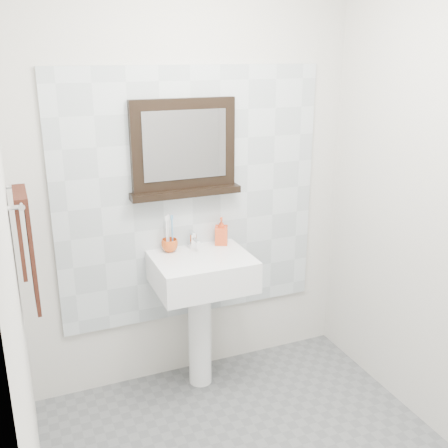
# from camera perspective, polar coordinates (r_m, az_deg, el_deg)

# --- Properties ---
(back_wall) EXTENTS (2.00, 0.01, 2.50)m
(back_wall) POSITION_cam_1_polar(r_m,az_deg,el_deg) (3.08, -3.62, 4.76)
(back_wall) COLOR silver
(back_wall) RESTS_ON ground
(left_wall) EXTENTS (0.01, 2.20, 2.50)m
(left_wall) POSITION_cam_1_polar(r_m,az_deg,el_deg) (1.88, -21.89, -5.51)
(left_wall) COLOR silver
(left_wall) RESTS_ON ground
(splashback) EXTENTS (1.60, 0.02, 1.50)m
(splashback) POSITION_cam_1_polar(r_m,az_deg,el_deg) (3.10, -3.51, 2.91)
(splashback) COLOR silver
(splashback) RESTS_ON back_wall
(pedestal_sink) EXTENTS (0.55, 0.44, 0.96)m
(pedestal_sink) POSITION_cam_1_polar(r_m,az_deg,el_deg) (3.06, -2.45, -6.71)
(pedestal_sink) COLOR white
(pedestal_sink) RESTS_ON ground
(toothbrush_cup) EXTENTS (0.12, 0.12, 0.08)m
(toothbrush_cup) POSITION_cam_1_polar(r_m,az_deg,el_deg) (3.06, -5.93, -2.32)
(toothbrush_cup) COLOR #C74B17
(toothbrush_cup) RESTS_ON pedestal_sink
(toothbrushes) EXTENTS (0.05, 0.04, 0.21)m
(toothbrushes) POSITION_cam_1_polar(r_m,az_deg,el_deg) (3.03, -6.00, -0.81)
(toothbrushes) COLOR white
(toothbrushes) RESTS_ON toothbrush_cup
(soap_dispenser) EXTENTS (0.10, 0.10, 0.17)m
(soap_dispenser) POSITION_cam_1_polar(r_m,az_deg,el_deg) (3.14, -0.29, -0.77)
(soap_dispenser) COLOR red
(soap_dispenser) RESTS_ON pedestal_sink
(framed_mirror) EXTENTS (0.65, 0.11, 0.55)m
(framed_mirror) POSITION_cam_1_polar(r_m,az_deg,el_deg) (2.99, -4.40, 8.00)
(framed_mirror) COLOR black
(framed_mirror) RESTS_ON back_wall
(towel_bar) EXTENTS (0.07, 0.40, 0.03)m
(towel_bar) POSITION_cam_1_polar(r_m,az_deg,el_deg) (2.49, -21.42, 2.87)
(towel_bar) COLOR silver
(towel_bar) RESTS_ON left_wall
(hand_towel) EXTENTS (0.06, 0.30, 0.55)m
(hand_towel) POSITION_cam_1_polar(r_m,az_deg,el_deg) (2.55, -20.72, -1.67)
(hand_towel) COLOR black
(hand_towel) RESTS_ON towel_bar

